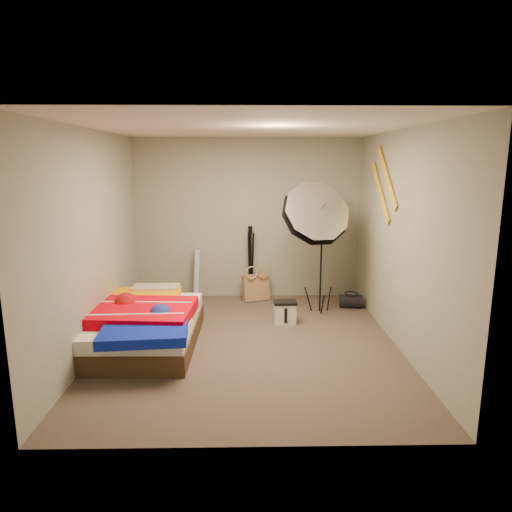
{
  "coord_description": "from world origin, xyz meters",
  "views": [
    {
      "loc": [
        -0.01,
        -5.11,
        2.14
      ],
      "look_at": [
        0.1,
        0.6,
        0.95
      ],
      "focal_mm": 32.0,
      "sensor_mm": 36.0,
      "label": 1
    }
  ],
  "objects_px": {
    "camera_tripod": "(250,257)",
    "camera_case": "(285,313)",
    "tote_bag": "(256,287)",
    "wrapping_roll": "(197,275)",
    "duffel_bag": "(351,301)",
    "photo_umbrella": "(314,215)",
    "bed": "(144,324)"
  },
  "relations": [
    {
      "from": "bed",
      "to": "duffel_bag",
      "type": "bearing_deg",
      "value": 25.89
    },
    {
      "from": "wrapping_roll",
      "to": "camera_case",
      "type": "distance_m",
      "value": 1.73
    },
    {
      "from": "tote_bag",
      "to": "camera_case",
      "type": "height_order",
      "value": "tote_bag"
    },
    {
      "from": "bed",
      "to": "camera_tripod",
      "type": "xyz_separation_m",
      "value": [
        1.27,
        1.86,
        0.4
      ]
    },
    {
      "from": "camera_case",
      "to": "camera_tripod",
      "type": "relative_size",
      "value": 0.25
    },
    {
      "from": "wrapping_roll",
      "to": "photo_umbrella",
      "type": "relative_size",
      "value": 0.4
    },
    {
      "from": "tote_bag",
      "to": "wrapping_roll",
      "type": "relative_size",
      "value": 0.52
    },
    {
      "from": "wrapping_roll",
      "to": "camera_case",
      "type": "xyz_separation_m",
      "value": [
        1.3,
        -1.11,
        -0.25
      ]
    },
    {
      "from": "duffel_bag",
      "to": "camera_case",
      "type": "bearing_deg",
      "value": -141.01
    },
    {
      "from": "duffel_bag",
      "to": "photo_umbrella",
      "type": "distance_m",
      "value": 1.49
    },
    {
      "from": "bed",
      "to": "photo_umbrella",
      "type": "relative_size",
      "value": 0.98
    },
    {
      "from": "tote_bag",
      "to": "wrapping_roll",
      "type": "xyz_separation_m",
      "value": [
        -0.92,
        0.06,
        0.19
      ]
    },
    {
      "from": "tote_bag",
      "to": "wrapping_roll",
      "type": "height_order",
      "value": "wrapping_roll"
    },
    {
      "from": "tote_bag",
      "to": "duffel_bag",
      "type": "distance_m",
      "value": 1.47
    },
    {
      "from": "photo_umbrella",
      "to": "wrapping_roll",
      "type": "bearing_deg",
      "value": 155.96
    },
    {
      "from": "bed",
      "to": "photo_umbrella",
      "type": "distance_m",
      "value": 2.65
    },
    {
      "from": "camera_case",
      "to": "photo_umbrella",
      "type": "bearing_deg",
      "value": 38.41
    },
    {
      "from": "wrapping_roll",
      "to": "camera_tripod",
      "type": "xyz_separation_m",
      "value": [
        0.84,
        0.05,
        0.27
      ]
    },
    {
      "from": "bed",
      "to": "photo_umbrella",
      "type": "xyz_separation_m",
      "value": [
        2.14,
        1.04,
        1.16
      ]
    },
    {
      "from": "tote_bag",
      "to": "duffel_bag",
      "type": "xyz_separation_m",
      "value": [
        1.41,
        -0.4,
        -0.11
      ]
    },
    {
      "from": "duffel_bag",
      "to": "bed",
      "type": "height_order",
      "value": "bed"
    },
    {
      "from": "duffel_bag",
      "to": "photo_umbrella",
      "type": "relative_size",
      "value": 0.17
    },
    {
      "from": "camera_case",
      "to": "duffel_bag",
      "type": "relative_size",
      "value": 0.87
    },
    {
      "from": "camera_case",
      "to": "camera_tripod",
      "type": "xyz_separation_m",
      "value": [
        -0.45,
        1.16,
        0.52
      ]
    },
    {
      "from": "camera_case",
      "to": "duffel_bag",
      "type": "bearing_deg",
      "value": 30.58
    },
    {
      "from": "wrapping_roll",
      "to": "photo_umbrella",
      "type": "distance_m",
      "value": 2.14
    },
    {
      "from": "duffel_bag",
      "to": "camera_tripod",
      "type": "distance_m",
      "value": 1.68
    },
    {
      "from": "duffel_bag",
      "to": "camera_tripod",
      "type": "bearing_deg",
      "value": 167.96
    },
    {
      "from": "tote_bag",
      "to": "camera_tripod",
      "type": "relative_size",
      "value": 0.36
    },
    {
      "from": "camera_case",
      "to": "bed",
      "type": "bearing_deg",
      "value": -159.48
    },
    {
      "from": "camera_case",
      "to": "photo_umbrella",
      "type": "distance_m",
      "value": 1.38
    },
    {
      "from": "camera_tripod",
      "to": "camera_case",
      "type": "bearing_deg",
      "value": -68.63
    }
  ]
}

